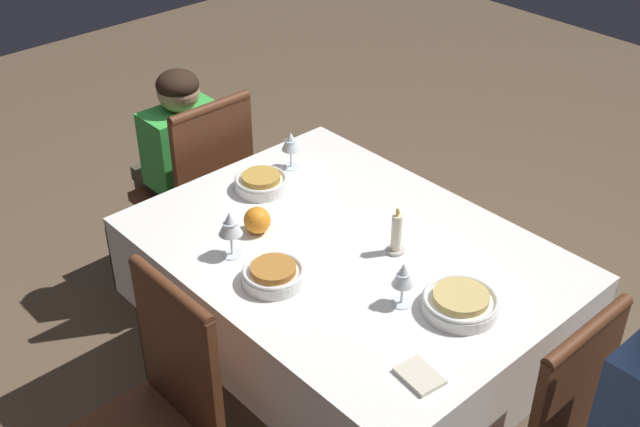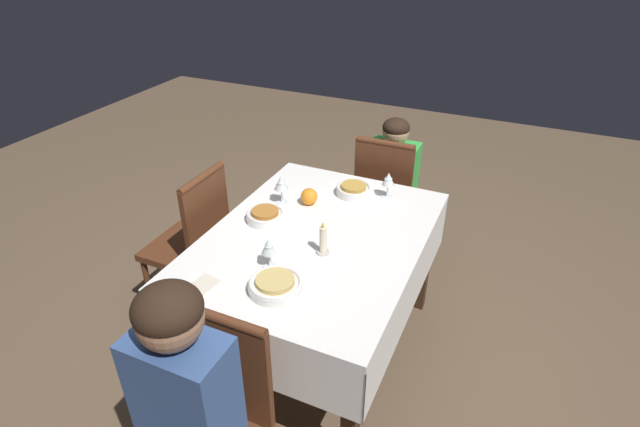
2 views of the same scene
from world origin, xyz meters
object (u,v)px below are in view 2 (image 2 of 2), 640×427
Objects in this scene: person_child_green at (394,181)px; orange_fruit at (309,197)px; chair_north at (194,240)px; wine_glass_west at (269,247)px; dining_table at (316,253)px; bowl_east at (354,190)px; candle_centerpiece at (323,242)px; bowl_west at (275,285)px; bowl_north at (265,215)px; chair_east at (386,196)px; chair_west at (214,424)px; wine_glass_east at (388,180)px; wine_glass_north at (281,184)px; napkin_red_folded at (203,285)px.

orange_fruit is at bearing 74.73° from person_child_green.
wine_glass_west is at bearing 65.03° from chair_north.
bowl_east is (0.44, -0.01, 0.13)m from dining_table.
bowl_west is at bearing 167.38° from candle_centerpiece.
bowl_north is at bearing 71.59° from person_child_green.
bowl_east is at bearing -7.34° from wine_glass_west.
bowl_west is (-1.48, 0.05, 0.23)m from person_child_green.
dining_table is 7.07× the size of bowl_north.
chair_east is at bearing -18.88° from orange_fruit.
bowl_east is 0.26m from orange_fruit.
wine_glass_east is (1.38, -0.16, 0.33)m from chair_west.
chair_east is 1.19m from chair_north.
bowl_east is (0.73, -0.09, -0.07)m from wine_glass_west.
orange_fruit is (-0.23, 0.34, -0.06)m from wine_glass_east.
dining_table is at bearing 158.92° from wine_glass_east.
chair_north reaches higher than bowl_north.
orange_fruit is at bearing -28.58° from bowl_north.
bowl_west reaches higher than dining_table.
bowl_west is 1.54× the size of wine_glass_west.
chair_west is 1.00m from bowl_north.
candle_centerpiece is at bearing -143.50° from dining_table.
chair_west reaches higher than bowl_east.
person_child_green is at bearing -22.55° from wine_glass_north.
person_child_green is (1.06, -0.07, -0.10)m from dining_table.
dining_table is 0.59m from napkin_red_folded.
wine_glass_north is at bearing 105.72° from chair_west.
napkin_red_folded is (-0.23, 0.18, -0.09)m from wine_glass_west.
chair_west is 0.69m from wine_glass_west.
candle_centerpiece is at bearing -146.56° from orange_fruit.
dining_table is 9.11× the size of wine_glass_east.
chair_east is 4.30× the size of bowl_west.
wine_glass_north reaches higher than bowl_west.
bowl_east and bowl_north have the same top height.
person_child_green is 1.12m from bowl_north.
bowl_west is 1.17× the size of bowl_north.
chair_north is at bearing 114.29° from wine_glass_north.
wine_glass_north is at bearing 107.99° from orange_fruit.
dining_table is 0.91m from chair_west.
wine_glass_north is at bearing 120.39° from wine_glass_east.
candle_centerpiece is at bearing -172.63° from bowl_east.
napkin_red_folded is at bearing 139.61° from candle_centerpiece.
napkin_red_folded is at bearing 156.17° from wine_glass_east.
wine_glass_west reaches higher than napkin_red_folded.
wine_glass_west reaches higher than bowl_west.
chair_east reaches higher than wine_glass_north.
wine_glass_north is at bearing 62.82° from chair_east.
chair_east is 1.47m from napkin_red_folded.
candle_centerpiece is at bearing -110.36° from bowl_north.
dining_table is 1.40× the size of chair_west.
bowl_west is 0.69m from orange_fruit.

